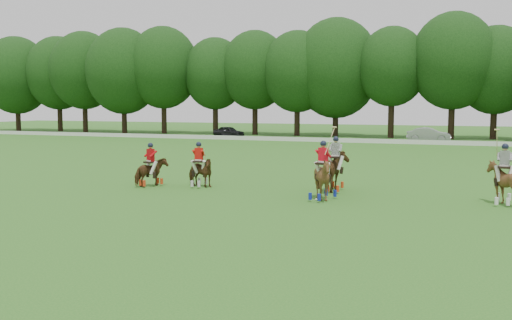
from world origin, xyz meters
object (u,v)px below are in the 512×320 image
(polo_red_c, at_px, (323,178))
(polo_ball, at_px, (316,199))
(polo_red_b, at_px, (199,171))
(polo_stripe_a, at_px, (335,171))
(car_left, at_px, (229,132))
(polo_red_a, at_px, (151,171))
(polo_stripe_b, at_px, (504,182))
(car_mid, at_px, (429,135))

(polo_red_c, distance_m, polo_ball, 0.90)
(polo_red_b, height_order, polo_stripe_a, polo_stripe_a)
(polo_red_c, bearing_deg, polo_ball, -136.34)
(car_left, distance_m, polo_red_a, 41.09)
(polo_stripe_a, distance_m, polo_stripe_b, 7.00)
(polo_red_a, xyz_separation_m, polo_stripe_a, (8.57, 1.69, 0.18))
(car_left, bearing_deg, polo_stripe_b, -132.06)
(polo_red_b, height_order, polo_ball, polo_red_b)
(car_left, height_order, polo_red_b, polo_red_b)
(car_mid, relative_size, polo_red_a, 2.15)
(polo_red_c, relative_size, polo_ball, 33.13)
(car_mid, distance_m, polo_red_a, 40.11)
(polo_red_b, bearing_deg, polo_stripe_a, 8.83)
(polo_stripe_b, bearing_deg, polo_stripe_a, 172.14)
(polo_red_b, bearing_deg, polo_stripe_b, 0.14)
(polo_red_c, bearing_deg, car_mid, 88.40)
(polo_stripe_b, height_order, polo_ball, polo_stripe_b)
(car_left, xyz_separation_m, polo_stripe_b, (28.70, -38.17, 0.22))
(polo_red_c, xyz_separation_m, polo_ball, (-0.22, -0.21, -0.85))
(car_mid, height_order, polo_red_c, polo_red_c)
(car_left, distance_m, polo_red_b, 41.19)
(car_mid, xyz_separation_m, polo_ball, (-1.33, -39.93, -0.69))
(car_left, xyz_separation_m, polo_ball, (21.63, -39.93, -0.61))
(polo_ball, bearing_deg, car_mid, 88.09)
(polo_red_a, bearing_deg, car_mid, 75.92)
(polo_red_b, distance_m, polo_red_c, 6.62)
(car_mid, xyz_separation_m, polo_red_c, (-1.11, -39.72, 0.16))
(polo_red_a, distance_m, polo_red_b, 2.32)
(polo_red_a, bearing_deg, polo_red_c, -5.41)
(car_mid, bearing_deg, polo_red_b, 165.89)
(polo_stripe_b, bearing_deg, car_mid, 98.56)
(polo_red_a, height_order, polo_red_b, polo_red_b)
(polo_ball, bearing_deg, polo_red_c, 43.66)
(polo_red_b, distance_m, polo_stripe_a, 6.44)
(polo_red_b, xyz_separation_m, polo_ball, (6.22, -1.73, -0.70))
(car_left, relative_size, polo_stripe_a, 1.55)
(car_left, bearing_deg, polo_stripe_a, -138.67)
(polo_red_a, bearing_deg, polo_stripe_b, 2.72)
(polo_stripe_a, height_order, polo_ball, polo_stripe_a)
(polo_red_c, bearing_deg, polo_red_b, 166.67)
(polo_red_b, bearing_deg, car_left, 111.97)
(polo_red_a, distance_m, polo_red_c, 8.69)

